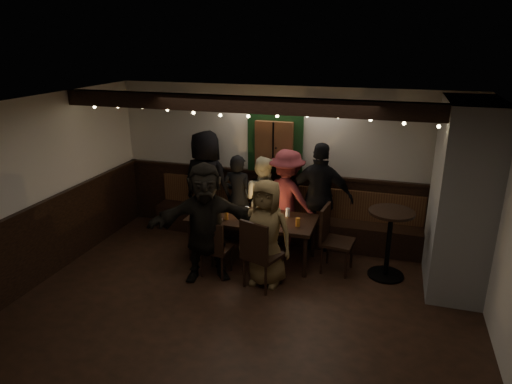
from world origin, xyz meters
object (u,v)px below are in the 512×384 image
(chair_end, at_px, (332,235))
(person_d, at_px, (287,198))
(chair_near_left, at_px, (214,246))
(person_c, at_px, (263,199))
(person_g, at_px, (266,233))
(person_e, at_px, (320,198))
(dining_table, at_px, (252,221))
(person_b, at_px, (238,198))
(person_f, at_px, (206,222))
(high_top, at_px, (389,236))
(chair_near_right, at_px, (259,251))
(person_a, at_px, (206,184))

(chair_end, relative_size, person_d, 0.61)
(chair_near_left, distance_m, person_c, 1.48)
(chair_near_left, distance_m, person_g, 0.82)
(person_e, height_order, person_g, person_e)
(dining_table, distance_m, person_c, 0.72)
(chair_near_left, xyz_separation_m, chair_end, (1.59, 0.71, 0.07))
(person_b, bearing_deg, chair_end, 161.96)
(dining_table, xyz_separation_m, person_e, (0.94, 0.66, 0.26))
(chair_end, height_order, person_c, person_c)
(person_f, distance_m, person_g, 0.87)
(high_top, relative_size, person_d, 0.63)
(person_e, xyz_separation_m, person_g, (-0.53, -1.32, -0.13))
(person_b, relative_size, person_c, 1.01)
(chair_near_left, distance_m, high_top, 2.53)
(person_b, bearing_deg, person_e, -176.53)
(person_c, distance_m, person_g, 1.44)
(chair_end, distance_m, person_g, 1.07)
(high_top, bearing_deg, person_f, -162.41)
(dining_table, relative_size, chair_near_right, 1.91)
(chair_end, xyz_separation_m, person_d, (-0.85, 0.71, 0.25))
(chair_near_left, relative_size, high_top, 0.85)
(chair_near_left, bearing_deg, dining_table, 63.38)
(person_d, distance_m, person_e, 0.57)
(chair_end, xyz_separation_m, high_top, (0.82, 0.04, 0.08))
(person_a, height_order, person_g, person_a)
(person_c, bearing_deg, person_f, 91.79)
(dining_table, relative_size, chair_near_left, 2.24)
(person_d, relative_size, person_e, 0.91)
(chair_near_left, xyz_separation_m, high_top, (2.41, 0.75, 0.16))
(person_b, xyz_separation_m, person_g, (0.87, -1.30, 0.02))
(person_b, distance_m, person_g, 1.57)
(chair_near_left, xyz_separation_m, person_c, (0.32, 1.43, 0.25))
(chair_near_left, bearing_deg, person_d, 62.51)
(chair_near_left, height_order, person_g, person_g)
(person_a, bearing_deg, person_b, -175.77)
(person_b, relative_size, person_f, 0.87)
(chair_near_right, bearing_deg, person_b, 118.59)
(chair_near_left, relative_size, chair_near_right, 0.86)
(dining_table, bearing_deg, chair_near_right, -67.04)
(chair_end, relative_size, person_c, 0.67)
(person_f, xyz_separation_m, person_g, (0.86, 0.10, -0.10))
(chair_near_right, height_order, person_c, person_c)
(chair_end, bearing_deg, person_b, 159.02)
(person_g, bearing_deg, person_c, 113.06)
(person_c, relative_size, person_g, 0.97)
(dining_table, relative_size, person_g, 1.27)
(person_e, relative_size, person_f, 1.04)
(chair_near_right, height_order, person_f, person_f)
(chair_end, bearing_deg, person_g, -141.48)
(chair_end, relative_size, person_g, 0.65)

